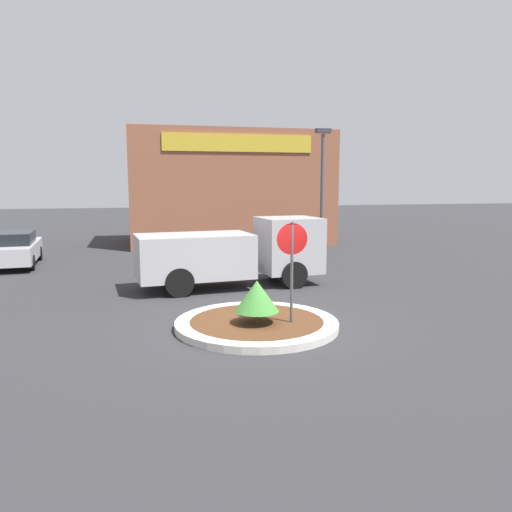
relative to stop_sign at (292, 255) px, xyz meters
The scene contains 8 objects.
ground_plane 1.97m from the stop_sign, 157.63° to the left, with size 120.00×120.00×0.00m, color #2D2D30.
traffic_island 1.89m from the stop_sign, 157.63° to the left, with size 3.94×3.94×0.18m.
stop_sign is the anchor object (origin of this frame).
island_shrub 1.26m from the stop_sign, behind, with size 1.05×1.05×1.02m.
utility_truck 5.18m from the stop_sign, 94.26° to the left, with size 6.29×2.54×2.28m.
storefront_building 17.75m from the stop_sign, 84.30° to the left, with size 11.15×6.07×6.29m.
parked_sedan_silver 14.24m from the stop_sign, 126.77° to the left, with size 2.07×4.59×1.44m.
light_pole 12.29m from the stop_sign, 65.71° to the left, with size 0.70×0.30×5.92m.
Camera 1 is at (-2.76, -11.33, 3.48)m, focal length 35.00 mm.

